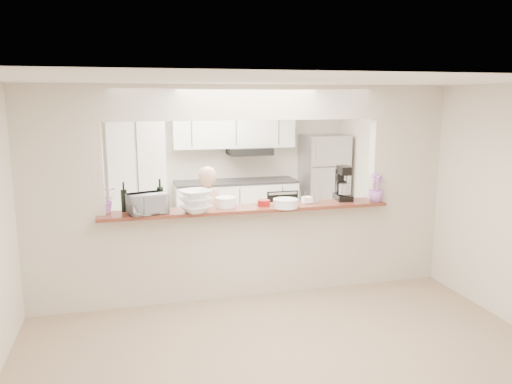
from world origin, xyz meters
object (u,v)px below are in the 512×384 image
object	(u,v)px
refrigerator	(323,182)
stand_mixer	(343,185)
person	(208,220)
toaster_oven	(148,204)

from	to	relation	value
refrigerator	stand_mixer	distance (m)	2.74
person	toaster_oven	bearing A→B (deg)	75.11
toaster_oven	stand_mixer	distance (m)	2.41
refrigerator	person	distance (m)	2.97
refrigerator	toaster_oven	xyz separation A→B (m)	(-3.20, -2.75, 0.35)
stand_mixer	person	distance (m)	1.86
refrigerator	stand_mixer	xyz separation A→B (m)	(-0.80, -2.59, 0.43)
refrigerator	person	bearing A→B (deg)	-143.32
toaster_oven	person	size ratio (longest dim) A/B	0.28
toaster_oven	refrigerator	bearing A→B (deg)	22.43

